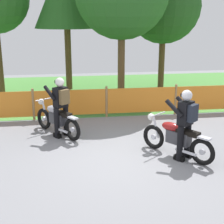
% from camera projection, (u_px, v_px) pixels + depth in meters
% --- Properties ---
extents(ground, '(24.00, 24.00, 0.02)m').
position_uv_depth(ground, '(124.00, 158.00, 8.08)').
color(ground, gray).
extents(grass_verge, '(24.00, 7.77, 0.01)m').
position_uv_depth(grass_verge, '(96.00, 91.00, 14.94)').
color(grass_verge, '#4C8C3D').
rests_on(grass_verge, ground).
extents(barrier_fence, '(9.65, 0.08, 1.05)m').
position_uv_depth(barrier_fence, '(106.00, 101.00, 11.10)').
color(barrier_fence, '#997547').
rests_on(barrier_fence, ground).
extents(tree_rightmost, '(3.31, 3.31, 5.33)m').
position_uv_depth(tree_rightmost, '(164.00, 6.00, 14.79)').
color(tree_rightmost, brown).
rests_on(tree_rightmost, ground).
extents(motorcycle_lead, '(1.29, 1.68, 0.96)m').
position_uv_depth(motorcycle_lead, '(57.00, 119.00, 9.51)').
color(motorcycle_lead, black).
rests_on(motorcycle_lead, ground).
extents(motorcycle_trailing, '(1.33, 1.67, 0.96)m').
position_uv_depth(motorcycle_trailing, '(176.00, 138.00, 8.04)').
color(motorcycle_trailing, black).
rests_on(motorcycle_trailing, ground).
extents(rider_lead, '(0.73, 0.78, 1.69)m').
position_uv_depth(rider_lead, '(61.00, 104.00, 9.22)').
color(rider_lead, black).
rests_on(rider_lead, ground).
extents(rider_trailing, '(0.74, 0.78, 1.69)m').
position_uv_depth(rider_trailing, '(185.00, 121.00, 7.75)').
color(rider_trailing, black).
rests_on(rider_trailing, ground).
extents(traffic_cone, '(0.32, 0.32, 0.53)m').
position_uv_depth(traffic_cone, '(185.00, 117.00, 10.40)').
color(traffic_cone, black).
rests_on(traffic_cone, ground).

